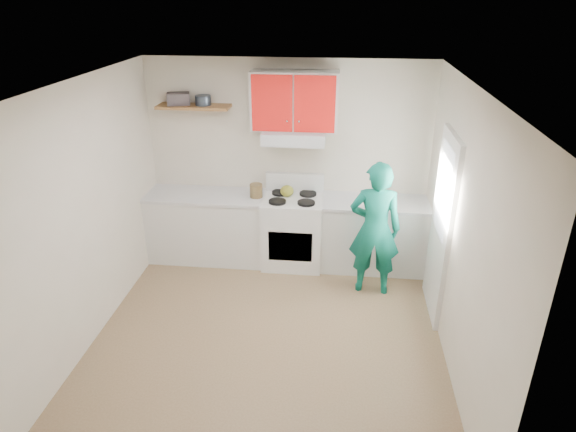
# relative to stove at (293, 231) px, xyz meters

# --- Properties ---
(floor) EXTENTS (3.80, 3.80, 0.00)m
(floor) POSITION_rel_stove_xyz_m (-0.10, -1.57, -0.46)
(floor) COLOR brown
(floor) RESTS_ON ground
(ceiling) EXTENTS (3.60, 3.80, 0.04)m
(ceiling) POSITION_rel_stove_xyz_m (-0.10, -1.57, 2.14)
(ceiling) COLOR white
(ceiling) RESTS_ON floor
(back_wall) EXTENTS (3.60, 0.04, 2.60)m
(back_wall) POSITION_rel_stove_xyz_m (-0.10, 0.32, 0.84)
(back_wall) COLOR beige
(back_wall) RESTS_ON floor
(front_wall) EXTENTS (3.60, 0.04, 2.60)m
(front_wall) POSITION_rel_stove_xyz_m (-0.10, -3.47, 0.84)
(front_wall) COLOR beige
(front_wall) RESTS_ON floor
(left_wall) EXTENTS (0.04, 3.80, 2.60)m
(left_wall) POSITION_rel_stove_xyz_m (-1.90, -1.57, 0.84)
(left_wall) COLOR beige
(left_wall) RESTS_ON floor
(right_wall) EXTENTS (0.04, 3.80, 2.60)m
(right_wall) POSITION_rel_stove_xyz_m (1.70, -1.57, 0.84)
(right_wall) COLOR beige
(right_wall) RESTS_ON floor
(door) EXTENTS (0.05, 0.85, 2.05)m
(door) POSITION_rel_stove_xyz_m (1.68, -0.88, 0.56)
(door) COLOR white
(door) RESTS_ON floor
(door_glass) EXTENTS (0.01, 0.55, 0.95)m
(door_glass) POSITION_rel_stove_xyz_m (1.65, -0.88, 0.99)
(door_glass) COLOR white
(door_glass) RESTS_ON door
(counter_left) EXTENTS (1.52, 0.60, 0.90)m
(counter_left) POSITION_rel_stove_xyz_m (-1.14, 0.02, -0.01)
(counter_left) COLOR silver
(counter_left) RESTS_ON floor
(counter_right) EXTENTS (1.32, 0.60, 0.90)m
(counter_right) POSITION_rel_stove_xyz_m (1.04, 0.02, -0.01)
(counter_right) COLOR silver
(counter_right) RESTS_ON floor
(stove) EXTENTS (0.76, 0.65, 0.92)m
(stove) POSITION_rel_stove_xyz_m (0.00, 0.00, 0.00)
(stove) COLOR white
(stove) RESTS_ON floor
(range_hood) EXTENTS (0.76, 0.44, 0.15)m
(range_hood) POSITION_rel_stove_xyz_m (0.00, 0.10, 1.24)
(range_hood) COLOR silver
(range_hood) RESTS_ON back_wall
(upper_cabinets) EXTENTS (1.02, 0.33, 0.70)m
(upper_cabinets) POSITION_rel_stove_xyz_m (0.00, 0.16, 1.66)
(upper_cabinets) COLOR red
(upper_cabinets) RESTS_ON back_wall
(shelf) EXTENTS (0.90, 0.30, 0.04)m
(shelf) POSITION_rel_stove_xyz_m (-1.25, 0.18, 1.56)
(shelf) COLOR brown
(shelf) RESTS_ON back_wall
(books) EXTENTS (0.32, 0.27, 0.14)m
(books) POSITION_rel_stove_xyz_m (-1.44, 0.19, 1.65)
(books) COLOR #433B3D
(books) RESTS_ON shelf
(tin) EXTENTS (0.25, 0.25, 0.12)m
(tin) POSITION_rel_stove_xyz_m (-1.13, 0.19, 1.64)
(tin) COLOR #333D4C
(tin) RESTS_ON shelf
(kettle) EXTENTS (0.21, 0.21, 0.15)m
(kettle) POSITION_rel_stove_xyz_m (-0.08, 0.07, 0.53)
(kettle) COLOR olive
(kettle) RESTS_ON stove
(crock) EXTENTS (0.18, 0.18, 0.19)m
(crock) POSITION_rel_stove_xyz_m (-0.47, 0.00, 0.54)
(crock) COLOR brown
(crock) RESTS_ON counter_left
(cutting_board) EXTENTS (0.39, 0.34, 0.02)m
(cutting_board) POSITION_rel_stove_xyz_m (0.95, -0.01, 0.45)
(cutting_board) COLOR olive
(cutting_board) RESTS_ON counter_right
(silicone_mat) EXTENTS (0.36, 0.32, 0.01)m
(silicone_mat) POSITION_rel_stove_xyz_m (1.48, 0.07, 0.44)
(silicone_mat) COLOR #B51215
(silicone_mat) RESTS_ON counter_right
(person) EXTENTS (0.61, 0.42, 1.64)m
(person) POSITION_rel_stove_xyz_m (1.01, -0.56, 0.36)
(person) COLOR #0B6955
(person) RESTS_ON floor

